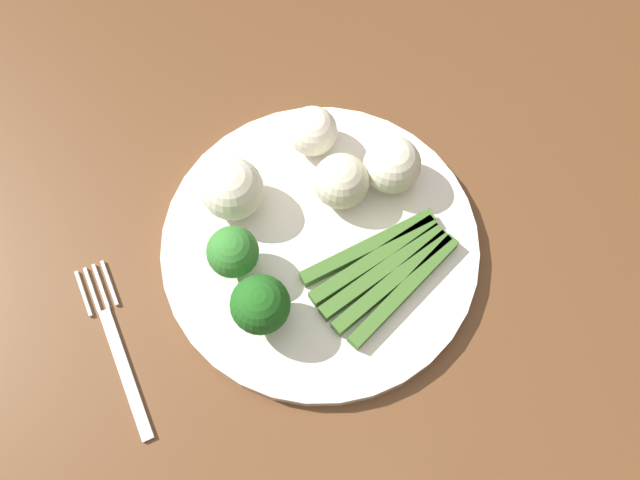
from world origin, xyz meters
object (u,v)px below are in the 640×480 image
object	(u,v)px
plate	(320,245)
cauliflower_back_right	(392,165)
dining_table	(314,297)
broccoli_right	(233,252)
cauliflower_edge	(232,189)
asparagus_bundle	(384,270)
fork	(116,346)
cauliflower_front	(341,181)
broccoli_front_left	(260,305)
cauliflower_back	(312,131)

from	to	relation	value
plate	cauliflower_back_right	distance (m)	0.10
dining_table	broccoli_right	world-z (taller)	broccoli_right
dining_table	cauliflower_edge	xyz separation A→B (m)	(-0.05, 0.07, 0.16)
asparagus_bundle	fork	xyz separation A→B (m)	(-0.24, 0.01, -0.02)
cauliflower_back_right	cauliflower_front	size ratio (longest dim) A/B	1.04
broccoli_front_left	broccoli_right	world-z (taller)	broccoli_front_left
cauliflower_back_right	cauliflower_front	xyz separation A→B (m)	(-0.05, -0.00, -0.00)
plate	cauliflower_back	size ratio (longest dim) A/B	6.18
cauliflower_back	cauliflower_edge	distance (m)	0.09
cauliflower_back_right	cauliflower_edge	xyz separation A→B (m)	(-0.14, 0.02, 0.00)
plate	dining_table	bearing A→B (deg)	-139.92
cauliflower_back	broccoli_front_left	bearing A→B (deg)	-121.28
dining_table	cauliflower_back_right	size ratio (longest dim) A/B	22.12
dining_table	broccoli_right	distance (m)	0.18
cauliflower_back_right	cauliflower_front	distance (m)	0.05
broccoli_right	fork	distance (m)	0.13
plate	broccoli_front_left	size ratio (longest dim) A/B	4.71
asparagus_bundle	cauliflower_back	world-z (taller)	cauliflower_back
dining_table	broccoli_front_left	size ratio (longest dim) A/B	19.06
asparagus_bundle	cauliflower_back_right	world-z (taller)	cauliflower_back_right
asparagus_bundle	cauliflower_back_right	bearing A→B (deg)	-131.92
plate	cauliflower_edge	xyz separation A→B (m)	(-0.06, 0.06, 0.04)
plate	cauliflower_edge	bearing A→B (deg)	135.55
dining_table	broccoli_front_left	bearing A→B (deg)	-142.97
cauliflower_back	fork	distance (m)	0.26
cauliflower_back_right	broccoli_right	bearing A→B (deg)	-165.60
cauliflower_back_right	cauliflower_edge	bearing A→B (deg)	172.38
asparagus_bundle	broccoli_front_left	size ratio (longest dim) A/B	2.35
plate	broccoli_right	distance (m)	0.09
broccoli_front_left	cauliflower_front	xyz separation A→B (m)	(0.10, 0.09, -0.01)
asparagus_bundle	fork	size ratio (longest dim) A/B	0.85
dining_table	cauliflower_front	distance (m)	0.17
broccoli_right	cauliflower_edge	xyz separation A→B (m)	(0.01, 0.06, -0.00)
fork	cauliflower_edge	bearing A→B (deg)	-61.33
dining_table	cauliflower_edge	size ratio (longest dim) A/B	20.59
cauliflower_back_right	cauliflower_front	world-z (taller)	cauliflower_back_right
broccoli_front_left	cauliflower_back	world-z (taller)	broccoli_front_left
broccoli_right	cauliflower_back	xyz separation A→B (m)	(0.10, 0.10, -0.01)
broccoli_right	cauliflower_back	distance (m)	0.14
dining_table	cauliflower_edge	bearing A→B (deg)	128.11
cauliflower_back_right	plate	bearing A→B (deg)	-152.84
plate	broccoli_right	world-z (taller)	broccoli_right
broccoli_front_left	cauliflower_front	size ratio (longest dim) A/B	1.21
plate	cauliflower_edge	distance (m)	0.09
dining_table	broccoli_front_left	xyz separation A→B (m)	(-0.06, -0.04, 0.17)
cauliflower_back_right	fork	size ratio (longest dim) A/B	0.31
fork	cauliflower_back	bearing A→B (deg)	-65.58
broccoli_right	cauliflower_edge	size ratio (longest dim) A/B	0.97
cauliflower_back_right	fork	world-z (taller)	cauliflower_back_right
asparagus_bundle	cauliflower_back	bearing A→B (deg)	-100.77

